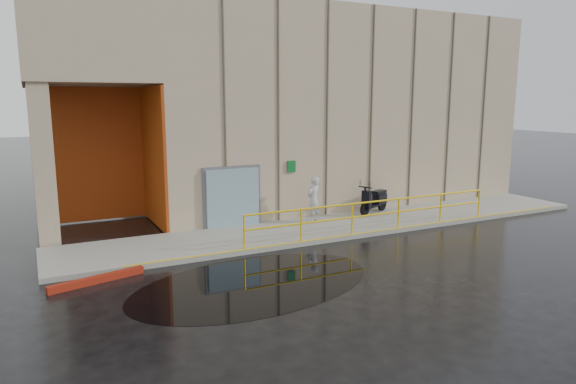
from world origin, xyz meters
TOP-DOWN VIEW (x-y plane):
  - ground at (0.00, 0.00)m, footprint 120.00×120.00m
  - sidewalk at (4.00, 4.50)m, footprint 20.00×3.00m
  - building at (5.10, 10.98)m, footprint 20.00×10.17m
  - guardrail at (4.25, 3.15)m, footprint 9.56×0.06m
  - person at (3.03, 5.21)m, footprint 0.70×0.59m
  - scooter at (5.83, 5.40)m, footprint 1.79×1.16m
  - red_curb at (-4.69, 2.50)m, footprint 2.37×0.79m
  - puddle at (-1.22, 0.70)m, footprint 6.98×4.92m

SIDE VIEW (x-z plane):
  - ground at x=0.00m, z-range 0.00..0.00m
  - puddle at x=-1.22m, z-range 0.00..0.01m
  - sidewalk at x=4.00m, z-range 0.00..0.15m
  - red_curb at x=-4.69m, z-range 0.00..0.18m
  - guardrail at x=4.25m, z-range 0.16..1.19m
  - scooter at x=5.83m, z-range 0.25..1.60m
  - person at x=3.03m, z-range 0.15..1.79m
  - building at x=5.10m, z-range 0.21..8.21m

